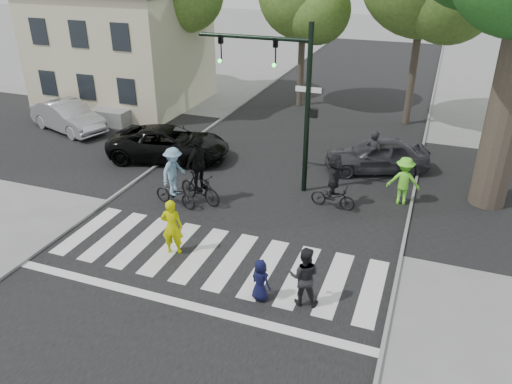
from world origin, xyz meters
TOP-DOWN VIEW (x-y plane):
  - ground at (0.00, 0.00)m, footprint 120.00×120.00m
  - road_stem at (0.00, 5.00)m, footprint 10.00×70.00m
  - road_cross at (0.00, 8.00)m, footprint 70.00×10.00m
  - curb_left at (-5.05, 5.00)m, footprint 0.10×70.00m
  - curb_right at (5.05, 5.00)m, footprint 0.10×70.00m
  - crosswalk at (0.00, 0.66)m, footprint 10.00×3.85m
  - traffic_signal at (0.35, 6.20)m, footprint 4.45×0.29m
  - house at (-11.49, 13.98)m, footprint 8.40×8.10m
  - pedestrian_woman at (-1.28, 0.83)m, footprint 0.72×0.56m
  - pedestrian_child at (1.85, -0.31)m, footprint 0.67×0.56m
  - pedestrian_adult at (2.92, -0.07)m, footprint 0.88×0.74m
  - cyclist_left at (-2.66, 3.50)m, footprint 1.78×1.20m
  - cyclist_mid at (-1.98, 4.02)m, footprint 1.92×1.21m
  - cyclist_right at (2.49, 5.26)m, footprint 1.60×1.49m
  - car_suv at (-4.94, 7.14)m, footprint 5.40×3.33m
  - car_silver at (-11.34, 8.63)m, footprint 4.63×2.80m
  - car_grey at (3.40, 8.92)m, footprint 4.36×3.02m
  - bystander_hivis at (4.68, 6.42)m, footprint 1.17×0.74m
  - bystander_dark at (3.33, 8.50)m, footprint 0.79×0.68m

SIDE VIEW (x-z plane):
  - ground at x=0.00m, z-range 0.00..0.00m
  - road_stem at x=0.00m, z-range 0.00..0.01m
  - road_cross at x=0.00m, z-range 0.00..0.01m
  - crosswalk at x=0.00m, z-range 0.00..0.01m
  - curb_left at x=-5.05m, z-range 0.00..0.10m
  - curb_right at x=5.05m, z-range 0.00..0.10m
  - pedestrian_child at x=1.85m, z-range 0.00..1.17m
  - car_grey at x=3.40m, z-range 0.00..1.38m
  - car_suv at x=-4.94m, z-range 0.00..1.39m
  - car_silver at x=-11.34m, z-range 0.00..1.44m
  - pedestrian_adult at x=2.92m, z-range 0.00..1.62m
  - bystander_hivis at x=4.68m, z-range 0.00..1.73m
  - pedestrian_woman at x=-1.28m, z-range 0.00..1.74m
  - cyclist_right at x=2.49m, z-range -0.11..1.87m
  - bystander_dark at x=3.33m, z-range 0.00..1.83m
  - cyclist_left at x=-2.66m, z-range -0.14..2.01m
  - cyclist_mid at x=-1.98m, z-range -0.22..2.20m
  - house at x=-11.49m, z-range -0.61..8.21m
  - traffic_signal at x=0.35m, z-range 0.90..6.90m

